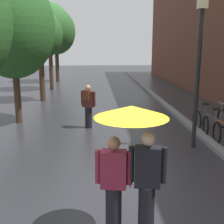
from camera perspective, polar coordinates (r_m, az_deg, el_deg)
kerb_strip at (r=15.03m, az=10.31°, el=1.47°), size 0.30×36.00×0.12m
street_tree_1 at (r=11.81m, az=-18.92°, el=15.52°), size 3.12×3.12×5.61m
street_tree_2 at (r=16.34m, az=-13.98°, el=14.48°), size 2.43×2.43×4.89m
street_tree_3 at (r=20.36m, az=-12.20°, el=15.92°), size 2.78×2.78×5.75m
street_tree_4 at (r=24.69m, az=-10.94°, el=15.17°), size 3.13×3.13×5.87m
parked_bicycle_3 at (r=10.45m, az=20.59°, el=-2.45°), size 1.17×0.85×0.96m
parked_bicycle_4 at (r=11.27m, az=18.60°, el=-1.21°), size 1.16×0.83×0.96m
couple_under_umbrella at (r=4.52m, az=3.74°, el=-7.71°), size 1.13×1.13×2.13m
street_lamp_post at (r=8.74m, az=16.58°, el=9.18°), size 0.24×0.24×4.29m
pedestrian_walking_midground at (r=10.70m, az=-4.70°, el=1.35°), size 0.53×0.44×1.60m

